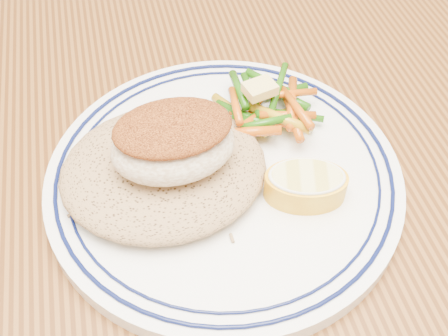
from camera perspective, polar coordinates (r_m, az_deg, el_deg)
dining_table at (r=0.55m, az=3.26°, el=-4.12°), size 1.50×0.90×0.75m
plate at (r=0.43m, az=0.00°, el=-0.92°), size 0.27×0.27×0.02m
rice_pilaf at (r=0.41m, az=-6.18°, el=0.18°), size 0.15×0.14×0.03m
fish_fillet at (r=0.39m, az=-5.21°, el=2.65°), size 0.09×0.07×0.04m
vegetable_pile at (r=0.46m, az=4.20°, el=5.84°), size 0.11×0.09×0.03m
butter_pat at (r=0.45m, az=3.67°, el=8.05°), size 0.03×0.02×0.01m
lemon_wedge at (r=0.41m, az=8.29°, el=-1.65°), size 0.07×0.07×0.02m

